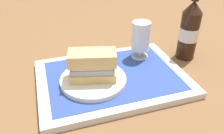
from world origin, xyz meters
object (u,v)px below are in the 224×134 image
(beer_bottle, at_px, (189,30))
(beer_glass, at_px, (141,39))
(plate, at_px, (93,80))
(sandwich, at_px, (94,65))

(beer_bottle, bearing_deg, beer_glass, 174.51)
(beer_glass, bearing_deg, plate, -152.88)
(sandwich, height_order, beer_bottle, beer_bottle)
(beer_glass, relative_size, beer_bottle, 0.47)
(sandwich, bearing_deg, beer_bottle, 27.32)
(plate, height_order, beer_bottle, beer_bottle)
(plate, bearing_deg, beer_glass, 27.12)
(sandwich, xyz_separation_m, beer_bottle, (0.35, 0.08, 0.03))
(sandwich, distance_m, beer_bottle, 0.36)
(plate, bearing_deg, beer_bottle, 12.46)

